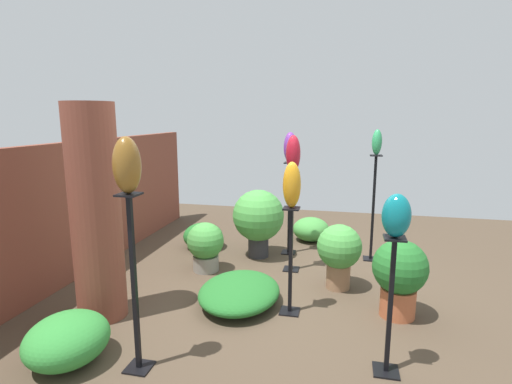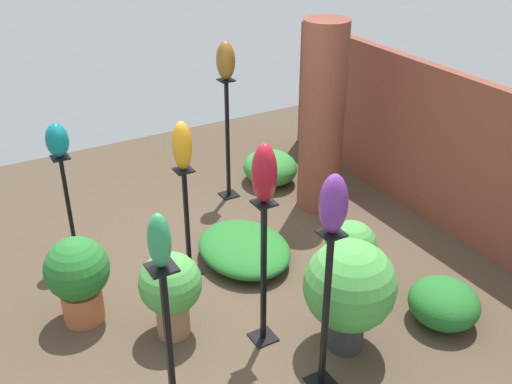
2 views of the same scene
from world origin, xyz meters
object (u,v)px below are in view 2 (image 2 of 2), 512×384
(pedestal_violet, at_px, (325,319))
(art_vase_violet, at_px, (333,204))
(pedestal_amber, at_px, (187,228))
(art_vase_ruby, at_px, (264,173))
(pedestal_ruby, at_px, (264,280))
(art_vase_bronze, at_px, (226,60))
(brick_pillar, at_px, (322,119))
(potted_plant_back_center, at_px, (351,251))
(pedestal_teal, at_px, (70,213))
(art_vase_teal, at_px, (57,140))
(potted_plant_front_left, at_px, (350,288))
(pedestal_jade, at_px, (171,371))
(art_vase_amber, at_px, (182,146))
(pedestal_bronze, at_px, (228,145))
(potted_plant_front_right, at_px, (171,288))
(potted_plant_mid_right, at_px, (78,275))
(art_vase_jade, at_px, (159,241))

(pedestal_violet, relative_size, art_vase_violet, 3.17)
(pedestal_amber, relative_size, art_vase_ruby, 2.38)
(pedestal_ruby, distance_m, art_vase_bronze, 2.73)
(pedestal_violet, height_order, art_vase_bronze, art_vase_bronze)
(brick_pillar, xyz_separation_m, art_vase_ruby, (1.64, -1.70, 0.47))
(potted_plant_back_center, bearing_deg, pedestal_teal, -128.66)
(art_vase_teal, relative_size, potted_plant_front_left, 0.34)
(pedestal_ruby, xyz_separation_m, art_vase_bronze, (-2.35, 0.91, 1.05))
(pedestal_amber, distance_m, potted_plant_front_left, 1.70)
(pedestal_violet, bearing_deg, pedestal_amber, -171.44)
(pedestal_jade, bearing_deg, art_vase_amber, 153.32)
(pedestal_bronze, relative_size, art_vase_teal, 4.37)
(potted_plant_back_center, relative_size, potted_plant_front_right, 0.84)
(potted_plant_front_left, bearing_deg, pedestal_bronze, 172.29)
(pedestal_violet, height_order, art_vase_ruby, art_vase_ruby)
(brick_pillar, height_order, pedestal_violet, brick_pillar)
(art_vase_teal, height_order, potted_plant_front_right, art_vase_teal)
(pedestal_amber, distance_m, art_vase_amber, 0.83)
(brick_pillar, distance_m, potted_plant_mid_right, 3.05)
(art_vase_ruby, relative_size, potted_plant_front_right, 0.61)
(pedestal_ruby, distance_m, art_vase_jade, 1.61)
(pedestal_ruby, height_order, potted_plant_front_right, pedestal_ruby)
(art_vase_bronze, height_order, art_vase_jade, art_vase_bronze)
(pedestal_amber, bearing_deg, pedestal_ruby, 7.07)
(art_vase_amber, height_order, potted_plant_front_left, art_vase_amber)
(pedestal_jade, height_order, art_vase_ruby, art_vase_ruby)
(pedestal_bronze, height_order, potted_plant_back_center, pedestal_bronze)
(art_vase_violet, bearing_deg, art_vase_bronze, 165.44)
(art_vase_teal, bearing_deg, art_vase_jade, -0.34)
(potted_plant_mid_right, bearing_deg, art_vase_violet, 39.39)
(potted_plant_mid_right, bearing_deg, art_vase_jade, 6.14)
(pedestal_ruby, distance_m, potted_plant_front_right, 0.76)
(pedestal_teal, height_order, pedestal_ruby, pedestal_ruby)
(pedestal_amber, height_order, art_vase_violet, art_vase_violet)
(brick_pillar, distance_m, potted_plant_back_center, 1.66)
(art_vase_violet, relative_size, art_vase_ruby, 0.91)
(potted_plant_front_left, bearing_deg, potted_plant_mid_right, -128.58)
(pedestal_violet, relative_size, potted_plant_front_left, 1.39)
(pedestal_bronze, relative_size, art_vase_bronze, 3.42)
(pedestal_bronze, xyz_separation_m, potted_plant_front_right, (1.91, -1.52, -0.21))
(pedestal_ruby, height_order, art_vase_jade, art_vase_jade)
(art_vase_jade, height_order, potted_plant_mid_right, art_vase_jade)
(art_vase_bronze, xyz_separation_m, potted_plant_front_right, (1.91, -1.52, -1.19))
(pedestal_amber, xyz_separation_m, art_vase_violet, (1.80, 0.27, 1.05))
(pedestal_ruby, bearing_deg, pedestal_bronze, 158.89)
(pedestal_bronze, bearing_deg, pedestal_teal, -78.55)
(pedestal_jade, relative_size, art_vase_jade, 4.32)
(pedestal_teal, distance_m, potted_plant_front_left, 2.83)
(potted_plant_mid_right, bearing_deg, art_vase_ruby, 50.88)
(pedestal_violet, height_order, pedestal_ruby, pedestal_violet)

